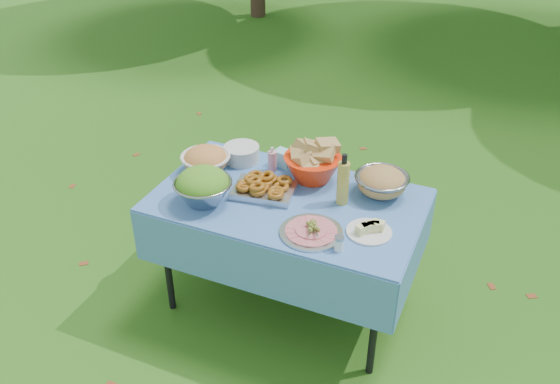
# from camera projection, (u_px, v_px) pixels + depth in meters

# --- Properties ---
(ground) EXTENTS (80.00, 80.00, 0.00)m
(ground) POSITION_uv_depth(u_px,v_px,m) (287.00, 302.00, 3.66)
(ground) COLOR #193C0A
(ground) RESTS_ON ground
(picnic_table) EXTENTS (1.46, 0.86, 0.76)m
(picnic_table) POSITION_uv_depth(u_px,v_px,m) (287.00, 253.00, 3.45)
(picnic_table) COLOR #84B3FF
(picnic_table) RESTS_ON ground
(salad_bowl) EXTENTS (0.32, 0.32, 0.20)m
(salad_bowl) POSITION_uv_depth(u_px,v_px,m) (203.00, 186.00, 3.16)
(salad_bowl) COLOR #96979E
(salad_bowl) RESTS_ON picnic_table
(pasta_bowl_white) EXTENTS (0.35, 0.35, 0.16)m
(pasta_bowl_white) POSITION_uv_depth(u_px,v_px,m) (206.00, 160.00, 3.45)
(pasta_bowl_white) COLOR silver
(pasta_bowl_white) RESTS_ON picnic_table
(plate_stack) EXTENTS (0.28, 0.28, 0.10)m
(plate_stack) POSITION_uv_depth(u_px,v_px,m) (242.00, 153.00, 3.58)
(plate_stack) COLOR silver
(plate_stack) RESTS_ON picnic_table
(wipes_box) EXTENTS (0.12, 0.10, 0.10)m
(wipes_box) POSITION_uv_depth(u_px,v_px,m) (284.00, 158.00, 3.53)
(wipes_box) COLOR #8BDEE5
(wipes_box) RESTS_ON picnic_table
(sanitizer_bottle) EXTENTS (0.07, 0.07, 0.15)m
(sanitizer_bottle) POSITION_uv_depth(u_px,v_px,m) (272.00, 159.00, 3.47)
(sanitizer_bottle) COLOR pink
(sanitizer_bottle) RESTS_ON picnic_table
(bread_bowl) EXTENTS (0.44, 0.44, 0.22)m
(bread_bowl) POSITION_uv_depth(u_px,v_px,m) (313.00, 162.00, 3.37)
(bread_bowl) COLOR red
(bread_bowl) RESTS_ON picnic_table
(pasta_bowl_steel) EXTENTS (0.39, 0.39, 0.16)m
(pasta_bowl_steel) POSITION_uv_depth(u_px,v_px,m) (382.00, 182.00, 3.25)
(pasta_bowl_steel) COLOR #96979E
(pasta_bowl_steel) RESTS_ON picnic_table
(fried_tray) EXTENTS (0.37, 0.28, 0.08)m
(fried_tray) POSITION_uv_depth(u_px,v_px,m) (264.00, 187.00, 3.27)
(fried_tray) COLOR #B9BABF
(fried_tray) RESTS_ON picnic_table
(charcuterie_platter) EXTENTS (0.42, 0.42, 0.07)m
(charcuterie_platter) POSITION_uv_depth(u_px,v_px,m) (311.00, 227.00, 2.96)
(charcuterie_platter) COLOR silver
(charcuterie_platter) RESTS_ON picnic_table
(oil_bottle) EXTENTS (0.07, 0.07, 0.30)m
(oil_bottle) POSITION_uv_depth(u_px,v_px,m) (343.00, 179.00, 3.14)
(oil_bottle) COLOR gold
(oil_bottle) RESTS_ON picnic_table
(cheese_plate) EXTENTS (0.28, 0.28, 0.06)m
(cheese_plate) POSITION_uv_depth(u_px,v_px,m) (369.00, 228.00, 2.97)
(cheese_plate) COLOR silver
(cheese_plate) RESTS_ON picnic_table
(shaker) EXTENTS (0.06, 0.06, 0.08)m
(shaker) POSITION_uv_depth(u_px,v_px,m) (339.00, 243.00, 2.85)
(shaker) COLOR white
(shaker) RESTS_ON picnic_table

